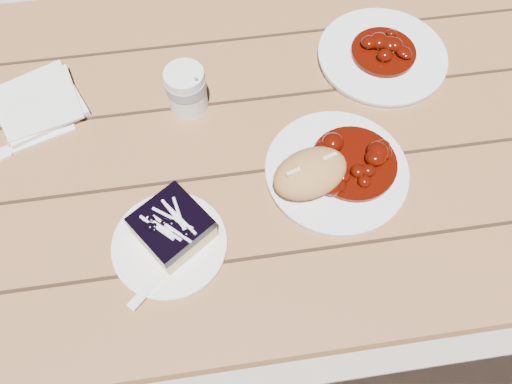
{
  "coord_description": "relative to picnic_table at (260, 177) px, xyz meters",
  "views": [
    {
      "loc": [
        -0.08,
        -0.52,
        1.51
      ],
      "look_at": [
        -0.03,
        -0.15,
        0.81
      ],
      "focal_mm": 35.0,
      "sensor_mm": 36.0,
      "label": 1
    }
  ],
  "objects": [
    {
      "name": "main_plate",
      "position": [
        0.12,
        -0.1,
        0.17
      ],
      "size": [
        0.24,
        0.24,
        0.02
      ],
      "primitive_type": "cylinder",
      "color": "white",
      "rests_on": "picnic_table"
    },
    {
      "name": "fork_dessert",
      "position": [
        -0.2,
        -0.25,
        0.17
      ],
      "size": [
        0.13,
        0.13,
        0.0
      ],
      "primitive_type": null,
      "rotation": [
        0.0,
        0.0,
        -0.81
      ],
      "color": "white",
      "rests_on": "dessert_plate"
    },
    {
      "name": "napkin_stack",
      "position": [
        -0.41,
        0.12,
        0.17
      ],
      "size": [
        0.2,
        0.2,
        0.01
      ],
      "primitive_type": "cube",
      "rotation": [
        0.0,
        0.0,
        0.41
      ],
      "color": "white",
      "rests_on": "picnic_table"
    },
    {
      "name": "bread_roll",
      "position": [
        0.06,
        -0.12,
        0.21
      ],
      "size": [
        0.15,
        0.12,
        0.07
      ],
      "primitive_type": "ellipsoid",
      "rotation": [
        0.0,
        0.0,
        0.3
      ],
      "color": "#B98147",
      "rests_on": "main_plate"
    },
    {
      "name": "second_stew",
      "position": [
        0.27,
        0.14,
        0.2
      ],
      "size": [
        0.13,
        0.13,
        0.04
      ],
      "primitive_type": null,
      "color": "#4A0A02",
      "rests_on": "second_plate"
    },
    {
      "name": "dessert_plate",
      "position": [
        -0.18,
        -0.2,
        0.17
      ],
      "size": [
        0.18,
        0.18,
        0.01
      ],
      "primitive_type": "cylinder",
      "color": "white",
      "rests_on": "picnic_table"
    },
    {
      "name": "goulash_stew",
      "position": [
        0.15,
        -0.1,
        0.2
      ],
      "size": [
        0.15,
        0.15,
        0.04
      ],
      "primitive_type": null,
      "color": "#4A0A02",
      "rests_on": "main_plate"
    },
    {
      "name": "second_plate",
      "position": [
        0.27,
        0.14,
        0.17
      ],
      "size": [
        0.25,
        0.25,
        0.02
      ],
      "primitive_type": "cylinder",
      "color": "white",
      "rests_on": "picnic_table"
    },
    {
      "name": "picnic_table",
      "position": [
        0.0,
        0.0,
        0.0
      ],
      "size": [
        2.0,
        1.55,
        0.75
      ],
      "color": "brown",
      "rests_on": "ground"
    },
    {
      "name": "fork_table",
      "position": [
        -0.4,
        0.04,
        0.16
      ],
      "size": [
        0.16,
        0.07,
        0.0
      ],
      "primitive_type": null,
      "rotation": [
        0.0,
        0.0,
        1.89
      ],
      "color": "white",
      "rests_on": "picnic_table"
    },
    {
      "name": "blueberry_cake",
      "position": [
        -0.17,
        -0.18,
        0.2
      ],
      "size": [
        0.14,
        0.14,
        0.06
      ],
      "rotation": [
        0.0,
        0.0,
        0.61
      ],
      "color": "#F9D588",
      "rests_on": "dessert_plate"
    },
    {
      "name": "coffee_cup",
      "position": [
        -0.12,
        0.08,
        0.21
      ],
      "size": [
        0.07,
        0.07,
        0.09
      ],
      "primitive_type": "cylinder",
      "color": "white",
      "rests_on": "picnic_table"
    },
    {
      "name": "ground",
      "position": [
        0.0,
        0.0,
        -0.59
      ],
      "size": [
        60.0,
        60.0,
        0.0
      ],
      "primitive_type": "plane",
      "color": "#A8A197",
      "rests_on": "ground"
    }
  ]
}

